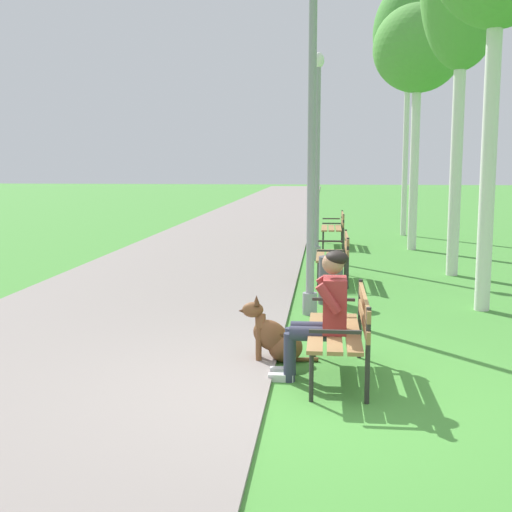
{
  "coord_description": "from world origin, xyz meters",
  "views": [
    {
      "loc": [
        0.2,
        -5.74,
        2.06
      ],
      "look_at": [
        -0.67,
        2.59,
        0.9
      ],
      "focal_mm": 47.07,
      "sensor_mm": 36.0,
      "label": 1
    }
  ],
  "objects_px": {
    "person_seated_on_near_bench": "(323,310)",
    "lamp_post_mid": "(318,155)",
    "park_bench_mid": "(336,252)",
    "park_bench_far": "(335,226)",
    "park_bench_near": "(344,326)",
    "dog_brown": "(275,338)",
    "litter_bin": "(331,280)",
    "birch_tree_fifth": "(409,35)",
    "lamp_post_near": "(312,136)",
    "birch_tree_fourth": "(418,51)"
  },
  "relations": [
    {
      "from": "park_bench_mid",
      "to": "lamp_post_mid",
      "type": "xyz_separation_m",
      "value": [
        -0.38,
        2.6,
        1.73
      ]
    },
    {
      "from": "park_bench_near",
      "to": "park_bench_mid",
      "type": "bearing_deg",
      "value": 90.06
    },
    {
      "from": "lamp_post_near",
      "to": "lamp_post_mid",
      "type": "xyz_separation_m",
      "value": [
        0.01,
        5.25,
        -0.18
      ]
    },
    {
      "from": "lamp_post_near",
      "to": "lamp_post_mid",
      "type": "bearing_deg",
      "value": 89.89
    },
    {
      "from": "lamp_post_near",
      "to": "lamp_post_mid",
      "type": "relative_size",
      "value": 1.08
    },
    {
      "from": "person_seated_on_near_bench",
      "to": "birch_tree_fourth",
      "type": "distance_m",
      "value": 10.99
    },
    {
      "from": "person_seated_on_near_bench",
      "to": "park_bench_mid",
      "type": "bearing_deg",
      "value": 87.88
    },
    {
      "from": "park_bench_mid",
      "to": "lamp_post_near",
      "type": "height_order",
      "value": "lamp_post_near"
    },
    {
      "from": "person_seated_on_near_bench",
      "to": "lamp_post_near",
      "type": "height_order",
      "value": "lamp_post_near"
    },
    {
      "from": "dog_brown",
      "to": "lamp_post_mid",
      "type": "distance_m",
      "value": 7.8
    },
    {
      "from": "person_seated_on_near_bench",
      "to": "dog_brown",
      "type": "height_order",
      "value": "person_seated_on_near_bench"
    },
    {
      "from": "park_bench_mid",
      "to": "birch_tree_fifth",
      "type": "height_order",
      "value": "birch_tree_fifth"
    },
    {
      "from": "birch_tree_fifth",
      "to": "lamp_post_near",
      "type": "bearing_deg",
      "value": -102.99
    },
    {
      "from": "person_seated_on_near_bench",
      "to": "lamp_post_mid",
      "type": "bearing_deg",
      "value": 91.27
    },
    {
      "from": "park_bench_far",
      "to": "lamp_post_mid",
      "type": "xyz_separation_m",
      "value": [
        -0.43,
        -2.51,
        1.73
      ]
    },
    {
      "from": "park_bench_near",
      "to": "lamp_post_mid",
      "type": "height_order",
      "value": "lamp_post_mid"
    },
    {
      "from": "park_bench_near",
      "to": "birch_tree_fifth",
      "type": "relative_size",
      "value": 0.21
    },
    {
      "from": "person_seated_on_near_bench",
      "to": "park_bench_far",
      "type": "bearing_deg",
      "value": 88.62
    },
    {
      "from": "litter_bin",
      "to": "park_bench_far",
      "type": "bearing_deg",
      "value": 88.73
    },
    {
      "from": "person_seated_on_near_bench",
      "to": "litter_bin",
      "type": "relative_size",
      "value": 1.79
    },
    {
      "from": "lamp_post_near",
      "to": "birch_tree_fourth",
      "type": "relative_size",
      "value": 0.82
    },
    {
      "from": "park_bench_near",
      "to": "lamp_post_near",
      "type": "xyz_separation_m",
      "value": [
        -0.4,
        2.73,
        1.91
      ]
    },
    {
      "from": "lamp_post_near",
      "to": "birch_tree_fifth",
      "type": "bearing_deg",
      "value": 77.01
    },
    {
      "from": "park_bench_far",
      "to": "birch_tree_fifth",
      "type": "height_order",
      "value": "birch_tree_fifth"
    },
    {
      "from": "park_bench_near",
      "to": "person_seated_on_near_bench",
      "type": "relative_size",
      "value": 1.2
    },
    {
      "from": "lamp_post_near",
      "to": "park_bench_mid",
      "type": "bearing_deg",
      "value": 81.63
    },
    {
      "from": "dog_brown",
      "to": "lamp_post_near",
      "type": "relative_size",
      "value": 0.18
    },
    {
      "from": "dog_brown",
      "to": "park_bench_mid",
      "type": "bearing_deg",
      "value": 82.03
    },
    {
      "from": "park_bench_mid",
      "to": "park_bench_far",
      "type": "relative_size",
      "value": 1.0
    },
    {
      "from": "birch_tree_fifth",
      "to": "litter_bin",
      "type": "distance_m",
      "value": 11.28
    },
    {
      "from": "dog_brown",
      "to": "litter_bin",
      "type": "xyz_separation_m",
      "value": [
        0.59,
        3.03,
        0.09
      ]
    },
    {
      "from": "park_bench_far",
      "to": "park_bench_near",
      "type": "bearing_deg",
      "value": -90.26
    },
    {
      "from": "person_seated_on_near_bench",
      "to": "lamp_post_near",
      "type": "xyz_separation_m",
      "value": [
        -0.19,
        2.79,
        1.74
      ]
    },
    {
      "from": "lamp_post_mid",
      "to": "birch_tree_fifth",
      "type": "distance_m",
      "value": 6.69
    },
    {
      "from": "park_bench_near",
      "to": "birch_tree_fifth",
      "type": "distance_m",
      "value": 14.32
    },
    {
      "from": "dog_brown",
      "to": "birch_tree_fifth",
      "type": "xyz_separation_m",
      "value": [
        2.73,
        12.8,
        5.32
      ]
    },
    {
      "from": "park_bench_far",
      "to": "park_bench_mid",
      "type": "bearing_deg",
      "value": -90.59
    },
    {
      "from": "park_bench_near",
      "to": "birch_tree_fourth",
      "type": "distance_m",
      "value": 10.95
    },
    {
      "from": "birch_tree_fifth",
      "to": "litter_bin",
      "type": "xyz_separation_m",
      "value": [
        -2.14,
        -9.77,
        -5.23
      ]
    },
    {
      "from": "lamp_post_mid",
      "to": "litter_bin",
      "type": "height_order",
      "value": "lamp_post_mid"
    },
    {
      "from": "park_bench_mid",
      "to": "lamp_post_mid",
      "type": "relative_size",
      "value": 0.35
    },
    {
      "from": "person_seated_on_near_bench",
      "to": "dog_brown",
      "type": "xyz_separation_m",
      "value": [
        -0.49,
        0.51,
        -0.42
      ]
    },
    {
      "from": "park_bench_far",
      "to": "birch_tree_fourth",
      "type": "xyz_separation_m",
      "value": [
        1.82,
        -0.51,
        4.13
      ]
    },
    {
      "from": "person_seated_on_near_bench",
      "to": "lamp_post_near",
      "type": "distance_m",
      "value": 3.3
    },
    {
      "from": "park_bench_near",
      "to": "park_bench_far",
      "type": "relative_size",
      "value": 1.0
    },
    {
      "from": "lamp_post_near",
      "to": "birch_tree_fourth",
      "type": "bearing_deg",
      "value": 72.62
    },
    {
      "from": "birch_tree_fifth",
      "to": "litter_bin",
      "type": "bearing_deg",
      "value": -102.35
    },
    {
      "from": "park_bench_mid",
      "to": "park_bench_near",
      "type": "bearing_deg",
      "value": -89.94
    },
    {
      "from": "birch_tree_fifth",
      "to": "park_bench_far",
      "type": "bearing_deg",
      "value": -125.72
    },
    {
      "from": "dog_brown",
      "to": "lamp_post_mid",
      "type": "relative_size",
      "value": 0.19
    }
  ]
}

